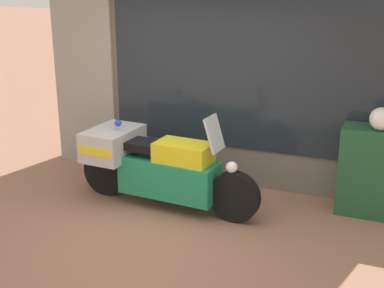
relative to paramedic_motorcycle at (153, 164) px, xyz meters
name	(u,v)px	position (x,y,z in m)	size (l,w,h in m)	color
ground_plane	(158,236)	(0.44, -0.77, -0.55)	(60.00, 60.00, 0.00)	#8E604C
shop_building	(192,51)	(0.03, 1.23, 1.25)	(5.10, 0.55, 3.57)	#6B6056
window_display	(247,147)	(0.86, 1.26, -0.06)	(3.66, 0.30, 2.05)	slate
paramedic_motorcycle	(153,164)	(0.00, 0.00, 0.00)	(2.47, 0.83, 1.26)	black
utility_cabinet	(381,173)	(2.69, 0.75, 0.00)	(0.98, 0.43, 1.10)	#1E4C2D
white_helmet	(381,119)	(2.63, 0.68, 0.69)	(0.27, 0.27, 0.27)	white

